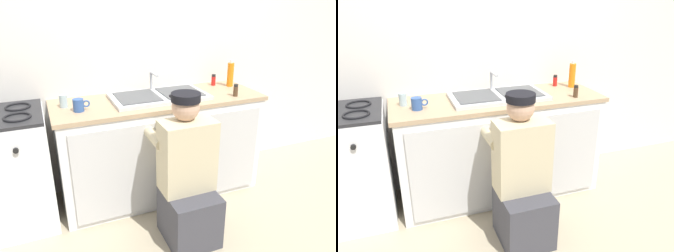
% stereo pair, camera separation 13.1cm
% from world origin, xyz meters
% --- Properties ---
extents(ground_plane, '(12.00, 12.00, 0.00)m').
position_xyz_m(ground_plane, '(0.00, 0.00, 0.00)').
color(ground_plane, tan).
extents(back_wall, '(6.00, 0.10, 2.50)m').
position_xyz_m(back_wall, '(0.00, 0.65, 1.25)').
color(back_wall, silver).
rests_on(back_wall, ground_plane).
extents(counter_cabinet, '(1.73, 0.62, 0.86)m').
position_xyz_m(counter_cabinet, '(0.00, 0.29, 0.43)').
color(counter_cabinet, white).
rests_on(counter_cabinet, ground_plane).
extents(countertop, '(1.77, 0.62, 0.03)m').
position_xyz_m(countertop, '(0.00, 0.30, 0.88)').
color(countertop, tan).
rests_on(countertop, counter_cabinet).
extents(sink_double_basin, '(0.80, 0.44, 0.19)m').
position_xyz_m(sink_double_basin, '(0.00, 0.30, 0.91)').
color(sink_double_basin, silver).
rests_on(sink_double_basin, countertop).
extents(stove_range, '(0.63, 0.62, 0.93)m').
position_xyz_m(stove_range, '(-1.23, 0.30, 0.46)').
color(stove_range, white).
rests_on(stove_range, ground_plane).
extents(plumber_person, '(0.42, 0.61, 1.10)m').
position_xyz_m(plumber_person, '(-0.04, -0.36, 0.46)').
color(plumber_person, '#3F3F47').
rests_on(plumber_person, ground_plane).
extents(spice_bottle_pepper, '(0.04, 0.04, 0.10)m').
position_xyz_m(spice_bottle_pepper, '(0.62, 0.10, 0.95)').
color(spice_bottle_pepper, '#513823').
rests_on(spice_bottle_pepper, countertop).
extents(spice_bottle_red, '(0.04, 0.04, 0.10)m').
position_xyz_m(spice_bottle_red, '(0.63, 0.49, 0.95)').
color(spice_bottle_red, red).
rests_on(spice_bottle_red, countertop).
extents(coffee_mug, '(0.13, 0.08, 0.09)m').
position_xyz_m(coffee_mug, '(-0.67, 0.22, 0.94)').
color(coffee_mug, '#335699').
rests_on(coffee_mug, countertop).
extents(water_glass, '(0.06, 0.06, 0.10)m').
position_xyz_m(water_glass, '(-0.76, 0.35, 0.94)').
color(water_glass, '#ADC6CC').
rests_on(water_glass, countertop).
extents(soap_bottle_orange, '(0.06, 0.06, 0.25)m').
position_xyz_m(soap_bottle_orange, '(0.75, 0.40, 1.01)').
color(soap_bottle_orange, orange).
rests_on(soap_bottle_orange, countertop).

